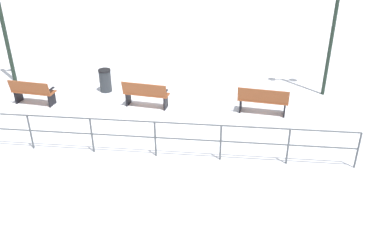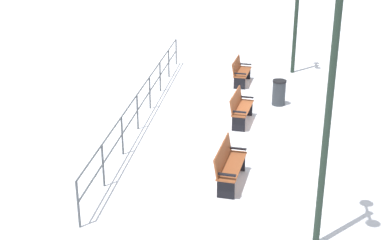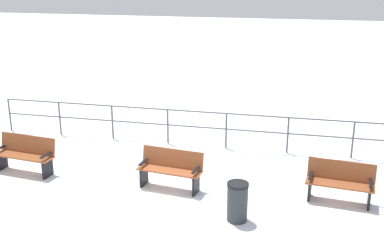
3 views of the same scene
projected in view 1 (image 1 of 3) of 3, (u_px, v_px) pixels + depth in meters
name	position (u px, v px, depth m)	size (l,w,h in m)	color
ground_plane	(147.00, 107.00, 13.66)	(80.00, 80.00, 0.00)	white
bench_nearest	(263.00, 100.00, 12.99)	(0.69, 1.66, 0.93)	brown
bench_second	(146.00, 94.00, 13.42)	(0.67, 1.57, 0.92)	brown
bench_third	(33.00, 92.00, 13.64)	(0.67, 1.50, 0.90)	brown
waterfront_railing	(123.00, 131.00, 10.79)	(0.05, 12.18, 1.05)	#4C5156
trash_bin	(105.00, 80.00, 14.64)	(0.44, 0.44, 0.83)	#2D3338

